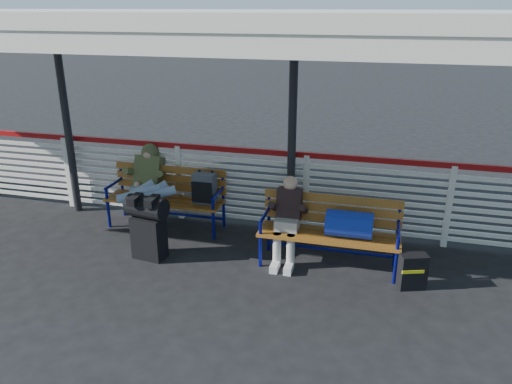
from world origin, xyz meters
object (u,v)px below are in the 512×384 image
(bench_right, at_px, (339,225))
(companion_person, at_px, (287,219))
(bench_left, at_px, (178,191))
(luggage_stack, at_px, (148,225))
(suitcase_side, at_px, (413,271))
(traveler_man, at_px, (146,188))

(bench_right, relative_size, companion_person, 1.57)
(bench_left, xyz_separation_m, bench_right, (2.48, -0.64, -0.00))
(luggage_stack, distance_m, companion_person, 1.85)
(luggage_stack, bearing_deg, suitcase_side, 9.97)
(traveler_man, bearing_deg, bench_right, -5.93)
(luggage_stack, xyz_separation_m, bench_right, (2.48, 0.39, 0.11))
(companion_person, bearing_deg, suitcase_side, -10.54)
(bench_left, bearing_deg, luggage_stack, -90.00)
(luggage_stack, distance_m, traveler_man, 0.81)
(bench_right, bearing_deg, suitcase_side, -18.27)
(luggage_stack, bearing_deg, bench_right, 17.49)
(suitcase_side, bearing_deg, bench_right, 142.38)
(bench_right, height_order, traveler_man, traveler_man)
(traveler_man, bearing_deg, suitcase_side, -9.07)
(suitcase_side, bearing_deg, luggage_stack, 162.12)
(traveler_man, bearing_deg, bench_left, 45.03)
(bench_right, height_order, suitcase_side, bench_right)
(luggage_stack, height_order, companion_person, companion_person)
(traveler_man, bearing_deg, companion_person, -7.96)
(traveler_man, height_order, companion_person, traveler_man)
(luggage_stack, xyz_separation_m, traveler_man, (-0.35, 0.69, 0.25))
(luggage_stack, distance_m, bench_right, 2.52)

